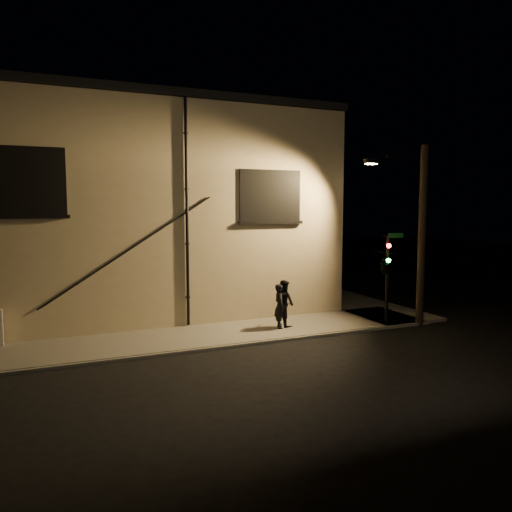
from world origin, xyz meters
name	(u,v)px	position (x,y,z in m)	size (l,w,h in m)	color
ground	(265,343)	(0.00, 0.00, 0.00)	(90.00, 90.00, 0.00)	black
sidewalk	(248,313)	(1.22, 4.39, 0.06)	(21.00, 16.00, 0.12)	#5F5D56
building	(126,210)	(-3.00, 8.99, 4.40)	(16.20, 12.23, 8.80)	tan
pedestrian_a	(280,306)	(1.19, 1.27, 0.94)	(0.59, 0.39, 1.63)	black
pedestrian_b	(284,303)	(1.46, 1.46, 0.99)	(0.84, 0.66, 1.74)	black
traffic_signal	(385,264)	(5.04, 0.19, 2.44)	(1.16, 2.00, 3.44)	black
streetlamp_pole	(419,230)	(6.47, 0.05, 3.67)	(2.02, 1.38, 6.87)	black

